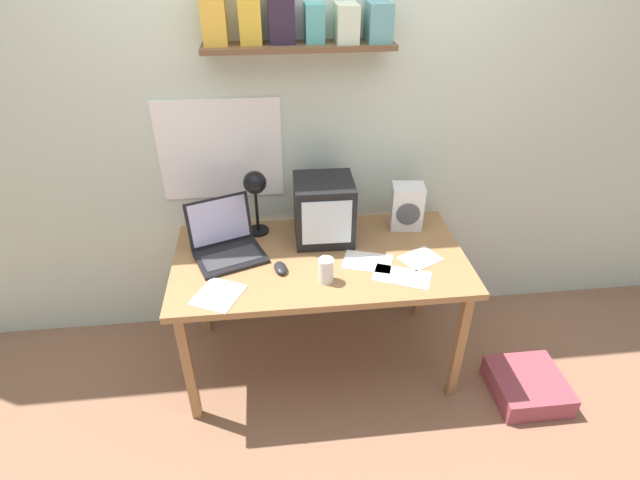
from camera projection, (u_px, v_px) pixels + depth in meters
name	position (u px, v px, depth m)	size (l,w,h in m)	color
ground_plane	(320.00, 358.00, 2.92)	(12.00, 12.00, 0.00)	#90644A
back_wall	(309.00, 114.00, 2.59)	(5.60, 0.24, 2.60)	silver
corner_desk	(320.00, 266.00, 2.56)	(1.47, 0.77, 0.73)	#A27144
crt_monitor	(324.00, 210.00, 2.59)	(0.31, 0.30, 0.33)	black
laptop	(226.00, 241.00, 2.52)	(0.41, 0.39, 0.27)	black
desk_lamp	(255.00, 189.00, 2.51)	(0.12, 0.19, 0.39)	black
juice_glass	(326.00, 271.00, 2.33)	(0.07, 0.07, 0.12)	white
space_heater	(407.00, 206.00, 2.70)	(0.19, 0.15, 0.25)	white
computer_mouse	(280.00, 268.00, 2.42)	(0.08, 0.11, 0.03)	#232326
printed_handout	(218.00, 295.00, 2.27)	(0.26, 0.27, 0.00)	white
loose_paper_near_monitor	(402.00, 276.00, 2.38)	(0.30, 0.24, 0.00)	white
loose_paper_near_laptop	(421.00, 259.00, 2.51)	(0.23, 0.21, 0.00)	white
open_notebook	(368.00, 262.00, 2.48)	(0.28, 0.23, 0.00)	white
floor_cushion	(527.00, 386.00, 2.67)	(0.37, 0.37, 0.12)	#9C434F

